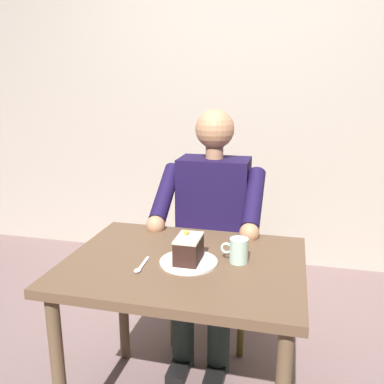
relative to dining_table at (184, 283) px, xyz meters
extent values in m
cube|color=#B0A495|center=(0.00, -1.74, 0.88)|extent=(6.40, 0.12, 3.00)
cube|color=brown|center=(0.00, 0.00, 0.08)|extent=(0.92, 0.71, 0.04)
cylinder|color=brown|center=(0.40, 0.30, -0.27)|extent=(0.05, 0.05, 0.70)
cylinder|color=brown|center=(-0.40, -0.30, -0.27)|extent=(0.05, 0.05, 0.70)
cylinder|color=brown|center=(0.40, -0.30, -0.27)|extent=(0.05, 0.05, 0.70)
cube|color=brown|center=(0.00, -0.63, -0.20)|extent=(0.42, 0.42, 0.04)
cube|color=brown|center=(0.00, -0.82, 0.05)|extent=(0.38, 0.04, 0.45)
cylinder|color=brown|center=(-0.18, -0.45, -0.41)|extent=(0.04, 0.04, 0.42)
cylinder|color=brown|center=(0.18, -0.45, -0.41)|extent=(0.04, 0.04, 0.42)
cylinder|color=brown|center=(-0.18, -0.81, -0.41)|extent=(0.04, 0.04, 0.42)
cylinder|color=brown|center=(0.18, -0.81, -0.41)|extent=(0.04, 0.04, 0.42)
cube|color=#1B113B|center=(0.00, -0.61, 0.11)|extent=(0.36, 0.22, 0.57)
sphere|color=tan|center=(0.00, -0.61, 0.54)|extent=(0.20, 0.20, 0.20)
cylinder|color=tan|center=(0.00, -0.61, 0.42)|extent=(0.09, 0.09, 0.06)
cylinder|color=#1B113B|center=(-0.22, -0.47, 0.23)|extent=(0.08, 0.33, 0.26)
sphere|color=tan|center=(-0.22, -0.31, 0.12)|extent=(0.09, 0.09, 0.09)
cylinder|color=#1B113B|center=(0.22, -0.47, 0.23)|extent=(0.08, 0.33, 0.26)
sphere|color=tan|center=(0.22, -0.31, 0.12)|extent=(0.09, 0.09, 0.09)
cylinder|color=#25332E|center=(-0.09, -0.49, -0.20)|extent=(0.13, 0.38, 0.14)
cylinder|color=#25332E|center=(0.09, -0.49, -0.20)|extent=(0.13, 0.38, 0.14)
cylinder|color=#25332E|center=(-0.09, -0.31, -0.42)|extent=(0.11, 0.11, 0.40)
cube|color=black|center=(-0.09, -0.25, -0.59)|extent=(0.09, 0.22, 0.05)
cylinder|color=#25332E|center=(0.09, -0.31, -0.42)|extent=(0.11, 0.11, 0.40)
cube|color=black|center=(0.09, -0.25, -0.59)|extent=(0.09, 0.22, 0.05)
cylinder|color=white|center=(-0.02, 0.02, 0.10)|extent=(0.22, 0.22, 0.01)
cube|color=#331C16|center=(-0.02, 0.02, 0.15)|extent=(0.09, 0.14, 0.09)
cube|color=beige|center=(-0.02, 0.02, 0.20)|extent=(0.09, 0.14, 0.01)
sphere|color=gold|center=(-0.01, 0.00, 0.21)|extent=(0.02, 0.02, 0.02)
cylinder|color=#B5D5C0|center=(-0.21, -0.03, 0.15)|extent=(0.07, 0.07, 0.10)
torus|color=#B5D5C0|center=(-0.16, -0.03, 0.15)|extent=(0.05, 0.01, 0.05)
cylinder|color=black|center=(-0.21, -0.03, 0.19)|extent=(0.06, 0.06, 0.01)
cube|color=silver|center=(0.14, 0.07, 0.10)|extent=(0.02, 0.11, 0.01)
ellipsoid|color=silver|center=(0.14, 0.14, 0.10)|extent=(0.03, 0.04, 0.01)
camera|label=1|loc=(-0.38, 1.42, 0.77)|focal=38.38mm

